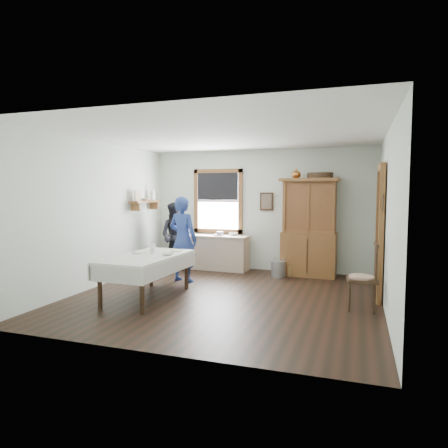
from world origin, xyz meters
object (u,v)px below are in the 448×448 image
Objects in this scene: wicker_basket at (297,271)px; woman_blue at (183,242)px; dining_table at (147,277)px; pail at (278,269)px; spindle_chair at (362,276)px; china_hutch at (309,227)px; figure_dark at (176,239)px; work_counter at (219,252)px.

wicker_basket is 2.50m from woman_blue.
dining_table is 5.45× the size of pail.
dining_table is at bearing 99.44° from woman_blue.
woman_blue is at bearing -149.38° from pail.
dining_table is at bearing -176.87° from spindle_chair.
china_hutch is at bearing -138.30° from woman_blue.
figure_dark is (-3.95, 1.88, 0.20)m from spindle_chair.
china_hutch reaches higher than work_counter.
spindle_chair is at bearing -26.17° from figure_dark.
pail is at bearing -0.14° from figure_dark.
wicker_basket is 2.76m from figure_dark.
pail is at bearing 53.34° from dining_table.
woman_blue is at bearing -99.24° from work_counter.
woman_blue is 1.17m from figure_dark.
pail reaches higher than wicker_basket.
spindle_chair reaches higher than pail.
figure_dark is (-0.57, 2.33, 0.35)m from dining_table.
woman_blue is at bearing 88.14° from dining_table.
china_hutch is at bearing 6.21° from figure_dark.
woman_blue reaches higher than pail.
spindle_chair is (3.37, 0.45, 0.15)m from dining_table.
figure_dark is (-0.62, 0.99, -0.07)m from woman_blue.
pail is 2.39m from figure_dark.
dining_table is 2.42m from figure_dark.
woman_blue is (-2.28, -1.34, -0.25)m from china_hutch.
woman_blue is (-0.28, -1.36, 0.38)m from work_counter.
woman_blue is at bearing 160.54° from spindle_chair.
figure_dark reaches higher than dining_table.
figure_dark is at bearing 150.08° from spindle_chair.
wicker_basket is at bearing 50.77° from dining_table.
china_hutch is at bearing 1.72° from work_counter.
dining_table is at bearing -129.23° from wicker_basket.
dining_table is (-2.33, -2.68, -0.66)m from china_hutch.
work_counter is 1.44m from woman_blue.
china_hutch is 6.20× the size of pail.
spindle_chair reaches higher than wicker_basket.
work_counter is 4.15× the size of pail.
spindle_chair is 0.72× the size of figure_dark.
china_hutch is 2.66m from woman_blue.
china_hutch is 1.14× the size of dining_table.
figure_dark is (-0.89, -0.37, 0.32)m from work_counter.
figure_dark is (-2.32, -0.02, 0.54)m from pail.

